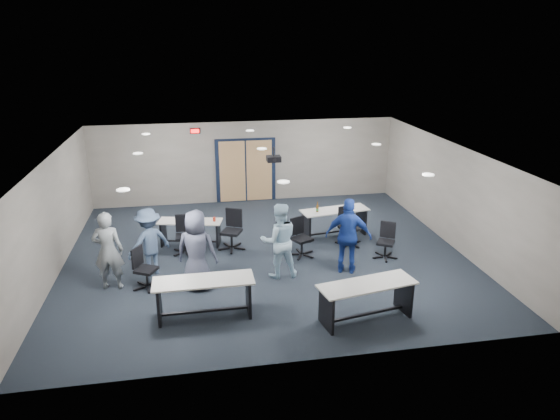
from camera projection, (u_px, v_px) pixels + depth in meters
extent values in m
plane|color=black|center=(266.00, 255.00, 12.86)|extent=(10.00, 10.00, 0.00)
cube|color=slate|center=(245.00, 162.00, 16.59)|extent=(10.00, 0.04, 2.70)
cube|color=slate|center=(305.00, 292.00, 8.23)|extent=(10.00, 0.04, 2.70)
cube|color=slate|center=(53.00, 217.00, 11.59)|extent=(0.04, 9.00, 2.70)
cube|color=slate|center=(451.00, 194.00, 13.23)|extent=(0.04, 9.00, 2.70)
cube|color=silver|center=(265.00, 152.00, 11.96)|extent=(10.00, 9.00, 0.04)
cube|color=black|center=(246.00, 171.00, 16.66)|extent=(2.00, 0.06, 2.20)
cube|color=tan|center=(232.00, 172.00, 16.57)|extent=(0.85, 0.04, 2.05)
cube|color=tan|center=(259.00, 170.00, 16.71)|extent=(0.85, 0.04, 2.05)
cube|color=black|center=(195.00, 131.00, 15.91)|extent=(0.32, 0.05, 0.18)
cube|color=#FF0C0C|center=(195.00, 131.00, 15.88)|extent=(0.26, 0.02, 0.12)
cylinder|color=black|center=(274.00, 152.00, 12.51)|extent=(0.04, 0.04, 0.24)
cube|color=black|center=(274.00, 159.00, 12.57)|extent=(0.35, 0.30, 0.14)
cylinder|color=black|center=(275.00, 160.00, 12.43)|extent=(0.08, 0.03, 0.08)
cube|color=beige|center=(203.00, 281.00, 9.81)|extent=(1.99, 0.67, 0.03)
cube|color=black|center=(159.00, 303.00, 9.79)|extent=(0.06, 0.61, 0.77)
cube|color=black|center=(248.00, 295.00, 10.09)|extent=(0.06, 0.61, 0.77)
cube|color=black|center=(205.00, 311.00, 10.03)|extent=(1.76, 0.06, 0.04)
cube|color=beige|center=(367.00, 284.00, 9.70)|extent=(2.04, 1.00, 0.03)
cube|color=black|center=(326.00, 310.00, 9.54)|extent=(0.16, 0.60, 0.76)
cube|color=black|center=(404.00, 295.00, 10.11)|extent=(0.16, 0.60, 0.76)
cube|color=black|center=(365.00, 314.00, 9.92)|extent=(1.71, 0.37, 0.04)
cube|color=beige|center=(190.00, 221.00, 13.26)|extent=(1.76, 0.91, 0.03)
cube|color=black|center=(163.00, 233.00, 13.41)|extent=(0.16, 0.51, 0.65)
cube|color=black|center=(218.00, 234.00, 13.34)|extent=(0.16, 0.51, 0.65)
cube|color=black|center=(191.00, 241.00, 13.45)|extent=(1.47, 0.37, 0.04)
cylinder|color=red|center=(214.00, 219.00, 13.21)|extent=(0.07, 0.07, 0.11)
cube|color=beige|center=(335.00, 210.00, 13.84)|extent=(1.96, 0.91, 0.03)
cube|color=black|center=(306.00, 227.00, 13.72)|extent=(0.14, 0.58, 0.74)
cube|color=black|center=(361.00, 220.00, 14.22)|extent=(0.14, 0.58, 0.74)
cube|color=black|center=(334.00, 232.00, 14.06)|extent=(1.67, 0.30, 0.04)
imported|color=gray|center=(108.00, 251.00, 10.89)|extent=(0.69, 0.49, 1.80)
imported|color=#4C5168|center=(197.00, 250.00, 10.88)|extent=(1.02, 0.81, 1.82)
imported|color=#B8DEF4|center=(279.00, 240.00, 11.45)|extent=(0.89, 0.70, 1.79)
imported|color=navy|center=(348.00, 236.00, 11.64)|extent=(1.16, 0.81, 1.83)
imported|color=#445A7B|center=(149.00, 242.00, 11.57)|extent=(1.21, 1.08, 1.63)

